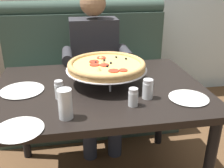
% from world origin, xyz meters
% --- Properties ---
extents(booth_bench, '(1.58, 0.78, 1.13)m').
position_xyz_m(booth_bench, '(0.00, 0.92, 0.40)').
color(booth_bench, '#384C42').
rests_on(booth_bench, ground_plane).
extents(dining_table, '(1.24, 0.91, 0.74)m').
position_xyz_m(dining_table, '(0.00, 0.00, 0.65)').
color(dining_table, black).
rests_on(dining_table, ground_plane).
extents(diner_main, '(0.54, 0.64, 1.27)m').
position_xyz_m(diner_main, '(0.05, 0.66, 0.71)').
color(diner_main, '#2D3342').
rests_on(diner_main, ground_plane).
extents(pizza, '(0.49, 0.49, 0.15)m').
position_xyz_m(pizza, '(0.05, 0.05, 0.85)').
color(pizza, silver).
rests_on(pizza, dining_table).
extents(shaker_oregano, '(0.05, 0.05, 0.10)m').
position_xyz_m(shaker_oregano, '(0.14, -0.26, 0.78)').
color(shaker_oregano, white).
rests_on(shaker_oregano, dining_table).
extents(shaker_pepper_flakes, '(0.06, 0.06, 0.11)m').
position_xyz_m(shaker_pepper_flakes, '(0.24, -0.19, 0.79)').
color(shaker_pepper_flakes, white).
rests_on(shaker_pepper_flakes, dining_table).
extents(shaker_parmesan, '(0.05, 0.05, 0.10)m').
position_xyz_m(shaker_parmesan, '(-0.23, -0.11, 0.78)').
color(shaker_parmesan, white).
rests_on(shaker_parmesan, dining_table).
extents(plate_near_left, '(0.21, 0.21, 0.02)m').
position_xyz_m(plate_near_left, '(0.45, -0.24, 0.75)').
color(plate_near_left, white).
rests_on(plate_near_left, dining_table).
extents(plate_near_right, '(0.22, 0.22, 0.02)m').
position_xyz_m(plate_near_right, '(-0.40, -0.40, 0.75)').
color(plate_near_right, white).
rests_on(plate_near_right, dining_table).
extents(plate_far_side, '(0.25, 0.25, 0.02)m').
position_xyz_m(plate_far_side, '(-0.45, 0.02, 0.75)').
color(plate_far_side, white).
rests_on(plate_far_side, dining_table).
extents(drinking_glass, '(0.07, 0.07, 0.15)m').
position_xyz_m(drinking_glass, '(-0.20, -0.33, 0.80)').
color(drinking_glass, silver).
rests_on(drinking_glass, dining_table).
extents(patio_chair, '(0.43, 0.43, 0.86)m').
position_xyz_m(patio_chair, '(1.56, 2.18, 0.52)').
color(patio_chair, black).
rests_on(patio_chair, ground_plane).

